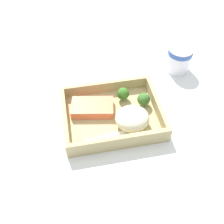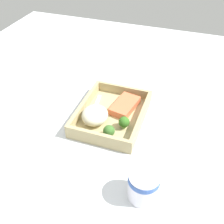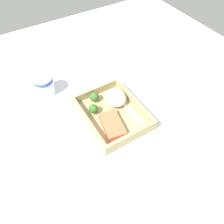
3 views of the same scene
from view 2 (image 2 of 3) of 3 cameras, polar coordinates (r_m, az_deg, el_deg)
ground_plane at (r=88.34cm, az=0.00°, el=-1.83°), size 160.00×160.00×2.00cm
takeout_tray at (r=87.28cm, az=0.00°, el=-1.05°), size 26.51×20.94×1.20cm
tray_rim at (r=85.74cm, az=0.00°, el=0.13°), size 26.51×20.94×3.51cm
salmon_fillet at (r=89.10cm, az=2.80°, el=1.40°), size 12.49×8.55×2.38cm
mashed_potatoes at (r=83.10cm, az=-3.76°, el=-0.69°), size 8.96×8.39×5.34cm
broccoli_floret_1 at (r=81.14cm, az=2.65°, el=-2.23°), size 3.48×3.48×4.10cm
broccoli_floret_2 at (r=78.27cm, az=-0.67°, el=-4.17°), size 3.57×3.57×4.10cm
fork at (r=88.44cm, az=-4.07°, el=0.18°), size 15.88×3.64×0.44cm
paper_cup at (r=65.37cm, az=6.85°, el=-15.40°), size 7.74×7.74×8.13cm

